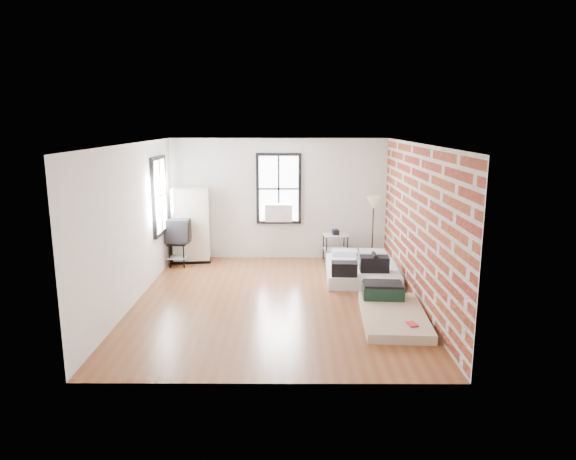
{
  "coord_description": "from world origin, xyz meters",
  "views": [
    {
      "loc": [
        0.27,
        -8.79,
        3.17
      ],
      "look_at": [
        0.23,
        0.3,
        1.24
      ],
      "focal_mm": 32.0,
      "sensor_mm": 36.0,
      "label": 1
    }
  ],
  "objects_px": {
    "mattress_main": "(361,269)",
    "floor_lamp": "(374,206)",
    "wardrobe": "(191,225)",
    "tv_stand": "(179,231)",
    "mattress_bare": "(391,309)",
    "side_table": "(335,240)"
  },
  "relations": [
    {
      "from": "floor_lamp",
      "to": "tv_stand",
      "type": "height_order",
      "value": "floor_lamp"
    },
    {
      "from": "wardrobe",
      "to": "tv_stand",
      "type": "height_order",
      "value": "wardrobe"
    },
    {
      "from": "tv_stand",
      "to": "side_table",
      "type": "bearing_deg",
      "value": 6.84
    },
    {
      "from": "mattress_main",
      "to": "floor_lamp",
      "type": "relative_size",
      "value": 1.32
    },
    {
      "from": "wardrobe",
      "to": "tv_stand",
      "type": "distance_m",
      "value": 0.34
    },
    {
      "from": "wardrobe",
      "to": "side_table",
      "type": "distance_m",
      "value": 3.33
    },
    {
      "from": "wardrobe",
      "to": "tv_stand",
      "type": "bearing_deg",
      "value": -137.62
    },
    {
      "from": "side_table",
      "to": "floor_lamp",
      "type": "height_order",
      "value": "floor_lamp"
    },
    {
      "from": "mattress_main",
      "to": "wardrobe",
      "type": "xyz_separation_m",
      "value": [
        -3.74,
        1.2,
        0.67
      ]
    },
    {
      "from": "floor_lamp",
      "to": "tv_stand",
      "type": "bearing_deg",
      "value": -176.72
    },
    {
      "from": "mattress_main",
      "to": "floor_lamp",
      "type": "bearing_deg",
      "value": 73.67
    },
    {
      "from": "mattress_main",
      "to": "tv_stand",
      "type": "height_order",
      "value": "tv_stand"
    },
    {
      "from": "mattress_main",
      "to": "side_table",
      "type": "distance_m",
      "value": 1.38
    },
    {
      "from": "mattress_main",
      "to": "side_table",
      "type": "height_order",
      "value": "side_table"
    },
    {
      "from": "mattress_bare",
      "to": "wardrobe",
      "type": "xyz_separation_m",
      "value": [
        -3.94,
        3.41,
        0.72
      ]
    },
    {
      "from": "mattress_bare",
      "to": "floor_lamp",
      "type": "bearing_deg",
      "value": 89.82
    },
    {
      "from": "floor_lamp",
      "to": "tv_stand",
      "type": "distance_m",
      "value": 4.4
    },
    {
      "from": "side_table",
      "to": "tv_stand",
      "type": "bearing_deg",
      "value": -174.81
    },
    {
      "from": "mattress_bare",
      "to": "wardrobe",
      "type": "bearing_deg",
      "value": 142.5
    },
    {
      "from": "mattress_bare",
      "to": "wardrobe",
      "type": "distance_m",
      "value": 5.26
    },
    {
      "from": "side_table",
      "to": "mattress_bare",
      "type": "bearing_deg",
      "value": -79.81
    },
    {
      "from": "mattress_bare",
      "to": "tv_stand",
      "type": "height_order",
      "value": "tv_stand"
    }
  ]
}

